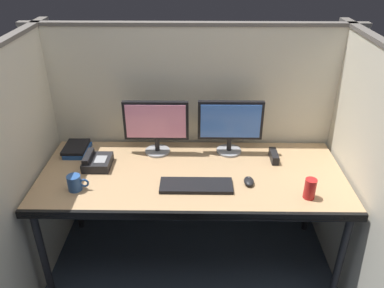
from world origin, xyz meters
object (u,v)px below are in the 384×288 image
at_px(monitor_right, 230,124).
at_px(book_stack, 77,149).
at_px(red_stapler, 274,156).
at_px(monitor_left, 156,124).
at_px(soda_can, 310,189).
at_px(desk, 192,181).
at_px(keyboard_main, 196,186).
at_px(coffee_mug, 75,183).
at_px(desk_phone, 97,162).
at_px(computer_mouse, 249,181).

bearing_deg(monitor_right, book_stack, -178.97).
height_order(book_stack, red_stapler, red_stapler).
height_order(monitor_left, soda_can, monitor_left).
xyz_separation_m(desk, book_stack, (-0.79, 0.26, 0.07)).
xyz_separation_m(keyboard_main, coffee_mug, (-0.71, -0.04, 0.04)).
xyz_separation_m(book_stack, desk_phone, (0.18, -0.18, 0.01)).
xyz_separation_m(monitor_left, monitor_right, (0.49, 0.01, 0.00)).
bearing_deg(monitor_left, desk_phone, -153.55).
relative_size(desk_phone, soda_can, 1.56).
height_order(desk_phone, soda_can, soda_can).
bearing_deg(desk, red_stapler, 18.45).
relative_size(book_stack, soda_can, 1.78).
relative_size(monitor_left, soda_can, 3.52).
relative_size(desk, desk_phone, 10.00).
height_order(desk, coffee_mug, coffee_mug).
height_order(monitor_left, red_stapler, monitor_left).
height_order(desk, desk_phone, desk_phone).
relative_size(desk, monitor_left, 4.42).
xyz_separation_m(book_stack, soda_can, (1.46, -0.49, 0.04)).
bearing_deg(coffee_mug, red_stapler, 16.26).
bearing_deg(book_stack, monitor_right, 1.03).
bearing_deg(desk_phone, desk, -7.82).
bearing_deg(book_stack, keyboard_main, -26.10).
distance_m(desk, monitor_left, 0.45).
relative_size(monitor_left, computer_mouse, 4.48).
relative_size(book_stack, red_stapler, 1.44).
bearing_deg(desk_phone, coffee_mug, -103.92).
relative_size(book_stack, desk_phone, 1.14).
bearing_deg(desk_phone, monitor_left, 26.45).
distance_m(monitor_left, red_stapler, 0.81).
xyz_separation_m(computer_mouse, red_stapler, (0.20, 0.28, 0.01)).
bearing_deg(monitor_right, monitor_left, -178.77).
distance_m(monitor_right, book_stack, 1.06).
distance_m(computer_mouse, coffee_mug, 1.02).
bearing_deg(coffee_mug, desk, 14.48).
distance_m(desk, desk_phone, 0.62).
relative_size(monitor_left, keyboard_main, 1.00).
bearing_deg(book_stack, computer_mouse, -17.67).
relative_size(monitor_left, red_stapler, 2.87).
bearing_deg(monitor_left, book_stack, -179.15).
relative_size(desk, book_stack, 8.77).
relative_size(monitor_right, desk_phone, 2.26).
relative_size(soda_can, coffee_mug, 0.97).
distance_m(desk, red_stapler, 0.57).
bearing_deg(monitor_left, red_stapler, -6.57).
bearing_deg(computer_mouse, monitor_left, 147.62).
relative_size(keyboard_main, red_stapler, 2.87).
xyz_separation_m(computer_mouse, soda_can, (0.32, -0.13, 0.04)).
bearing_deg(monitor_right, computer_mouse, -76.22).
height_order(desk_phone, coffee_mug, coffee_mug).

